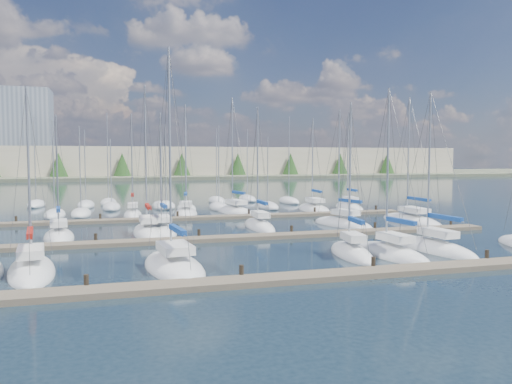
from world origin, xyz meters
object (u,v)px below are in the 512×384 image
object	(u,v)px
sailboat_c	(174,266)
sailboat_h	(59,237)
sailboat_l	(343,224)
sailboat_p	(235,211)
sailboat_j	(163,231)
sailboat_q	(314,209)
sailboat_r	(349,207)
sailboat_n	(133,215)
sailboat_k	(259,226)
sailboat_f	(434,248)
sailboat_d	(352,253)
sailboat_i	(147,232)
sailboat_m	(411,221)
sailboat_b	(32,271)
sailboat_e	(392,254)
sailboat_o	(186,213)

from	to	relation	value
sailboat_c	sailboat_h	size ratio (longest dim) A/B	1.28
sailboat_l	sailboat_p	size ratio (longest dim) A/B	0.83
sailboat_j	sailboat_q	size ratio (longest dim) A/B	0.92
sailboat_r	sailboat_h	xyz separation A→B (m)	(-33.83, -15.38, -0.01)
sailboat_n	sailboat_j	distance (m)	13.54
sailboat_k	sailboat_f	world-z (taller)	sailboat_k
sailboat_r	sailboat_n	bearing A→B (deg)	-170.97
sailboat_d	sailboat_i	xyz separation A→B (m)	(-12.70, 13.61, 0.00)
sailboat_m	sailboat_d	size ratio (longest dim) A/B	1.22
sailboat_c	sailboat_h	bearing A→B (deg)	113.37
sailboat_j	sailboat_k	bearing A→B (deg)	2.26
sailboat_k	sailboat_l	distance (m)	8.32
sailboat_m	sailboat_i	bearing A→B (deg)	-177.61
sailboat_b	sailboat_i	world-z (taller)	sailboat_i
sailboat_e	sailboat_f	xyz separation A→B (m)	(4.04, 1.05, -0.01)
sailboat_n	sailboat_j	world-z (taller)	sailboat_n
sailboat_i	sailboat_q	bearing A→B (deg)	32.39
sailboat_b	sailboat_p	bearing A→B (deg)	48.31
sailboat_j	sailboat_l	distance (m)	17.40
sailboat_j	sailboat_c	distance (m)	14.48
sailboat_d	sailboat_f	bearing A→B (deg)	8.49
sailboat_c	sailboat_m	distance (m)	29.89
sailboat_l	sailboat_b	bearing A→B (deg)	-169.20
sailboat_r	sailboat_b	bearing A→B (deg)	-134.15
sailboat_d	sailboat_r	bearing A→B (deg)	71.12
sailboat_q	sailboat_l	bearing A→B (deg)	-96.89
sailboat_o	sailboat_m	distance (m)	25.04
sailboat_r	sailboat_d	world-z (taller)	sailboat_r
sailboat_o	sailboat_d	bearing A→B (deg)	-65.57
sailboat_r	sailboat_f	world-z (taller)	sailboat_r
sailboat_b	sailboat_i	size ratio (longest dim) A/B	0.84
sailboat_k	sailboat_b	xyz separation A→B (m)	(-17.82, -14.10, -0.02)
sailboat_n	sailboat_i	size ratio (longest dim) A/B	0.90
sailboat_l	sailboat_c	distance (m)	23.16
sailboat_r	sailboat_h	size ratio (longest dim) A/B	1.23
sailboat_c	sailboat_i	distance (m)	14.32
sailboat_e	sailboat_f	bearing A→B (deg)	9.50
sailboat_f	sailboat_i	world-z (taller)	sailboat_i
sailboat_c	sailboat_r	bearing A→B (deg)	41.91
sailboat_b	sailboat_j	bearing A→B (deg)	49.52
sailboat_r	sailboat_e	bearing A→B (deg)	-104.91
sailboat_e	sailboat_p	world-z (taller)	sailboat_p
sailboat_k	sailboat_l	world-z (taller)	sailboat_k
sailboat_k	sailboat_i	size ratio (longest dim) A/B	0.89
sailboat_n	sailboat_b	world-z (taller)	sailboat_n
sailboat_e	sailboat_c	world-z (taller)	sailboat_c
sailboat_c	sailboat_k	bearing A→B (deg)	50.96
sailboat_j	sailboat_o	size ratio (longest dim) A/B	0.84
sailboat_k	sailboat_o	distance (m)	13.75
sailboat_e	sailboat_f	world-z (taller)	sailboat_f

